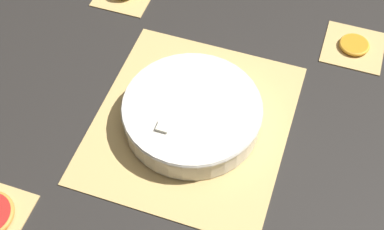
# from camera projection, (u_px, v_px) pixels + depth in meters

# --- Properties ---
(ground_plane) EXTENTS (6.00, 6.00, 0.00)m
(ground_plane) POSITION_uv_depth(u_px,v_px,m) (192.00, 123.00, 1.17)
(ground_plane) COLOR black
(bamboo_mat_center) EXTENTS (0.47, 0.41, 0.01)m
(bamboo_mat_center) POSITION_uv_depth(u_px,v_px,m) (192.00, 122.00, 1.17)
(bamboo_mat_center) COLOR tan
(bamboo_mat_center) RESTS_ON ground_plane
(coaster_mat_near_right) EXTENTS (0.14, 0.14, 0.01)m
(coaster_mat_near_right) POSITION_uv_depth(u_px,v_px,m) (354.00, 47.00, 1.30)
(coaster_mat_near_right) COLOR tan
(coaster_mat_near_right) RESTS_ON ground_plane
(fruit_salad_bowl) EXTENTS (0.30, 0.30, 0.07)m
(fruit_salad_bowl) POSITION_uv_depth(u_px,v_px,m) (192.00, 112.00, 1.14)
(fruit_salad_bowl) COLOR silver
(fruit_salad_bowl) RESTS_ON bamboo_mat_center
(orange_slice_whole) EXTENTS (0.07, 0.07, 0.01)m
(orange_slice_whole) POSITION_uv_depth(u_px,v_px,m) (354.00, 45.00, 1.29)
(orange_slice_whole) COLOR orange
(orange_slice_whole) RESTS_ON coaster_mat_near_right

